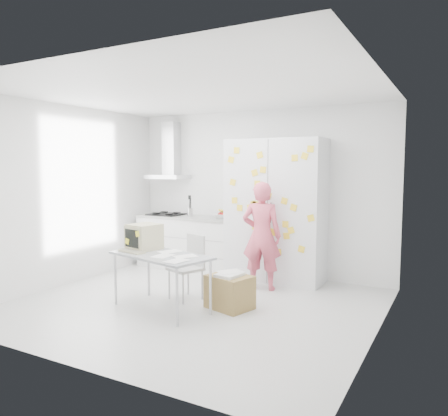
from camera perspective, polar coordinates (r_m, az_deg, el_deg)
The scene contains 10 objects.
floor at distance 5.79m, azimuth -3.99°, elevation -12.59°, with size 4.50×4.00×0.02m, color silver.
walls at distance 6.14m, azimuth -0.46°, elevation 1.42°, with size 4.52×4.01×2.70m.
ceiling at distance 5.58m, azimuth -4.18°, elevation 14.91°, with size 4.50×4.00×0.02m, color white.
counter_run at distance 7.70m, azimuth -4.73°, elevation -4.39°, with size 1.84×0.63×1.28m.
range_hood at distance 7.95m, azimuth -7.01°, elevation 6.66°, with size 0.70×0.48×1.01m.
tall_cabinet at distance 6.83m, azimuth 6.75°, elevation -0.32°, with size 1.50×0.68×2.20m.
person at distance 6.34m, azimuth 4.93°, elevation -3.63°, with size 0.57×0.38×1.57m, color #D9546A.
desk at distance 5.69m, azimuth -9.68°, elevation -4.74°, with size 1.41×0.93×1.03m.
chair at distance 5.94m, azimuth -4.51°, elevation -7.16°, with size 0.50×0.50×0.86m.
cardboard_box at distance 5.58m, azimuth 0.74°, elevation -10.83°, with size 0.62×0.55×0.46m.
Camera 1 is at (2.97, -4.64, 1.77)m, focal length 35.00 mm.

